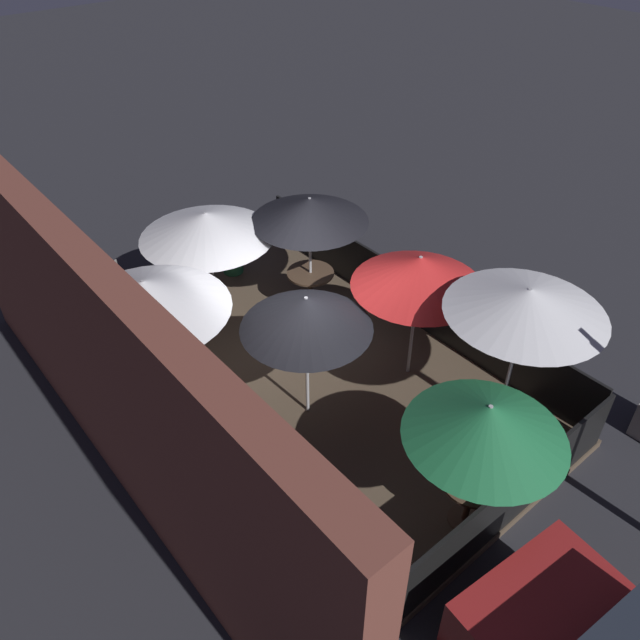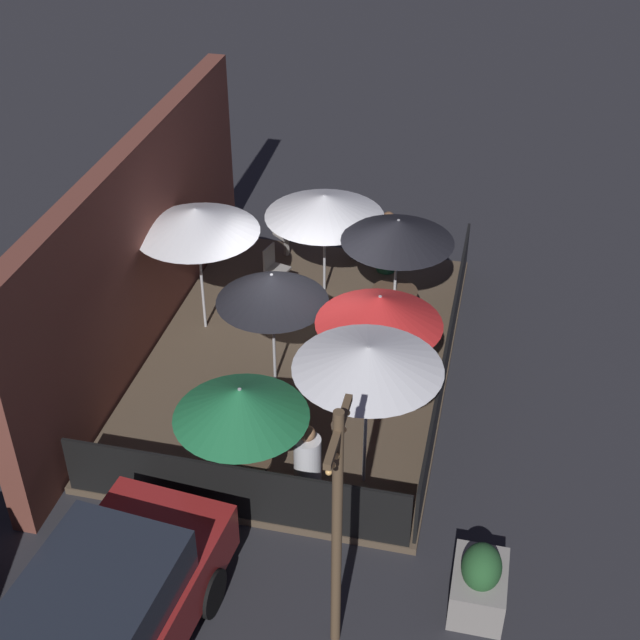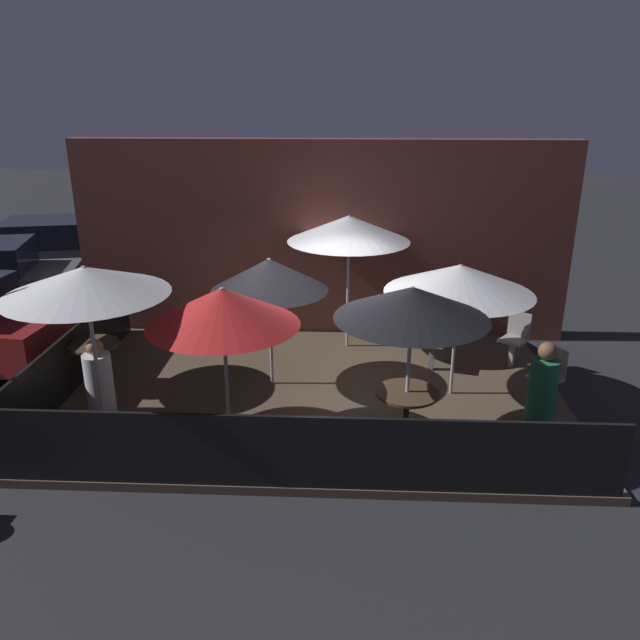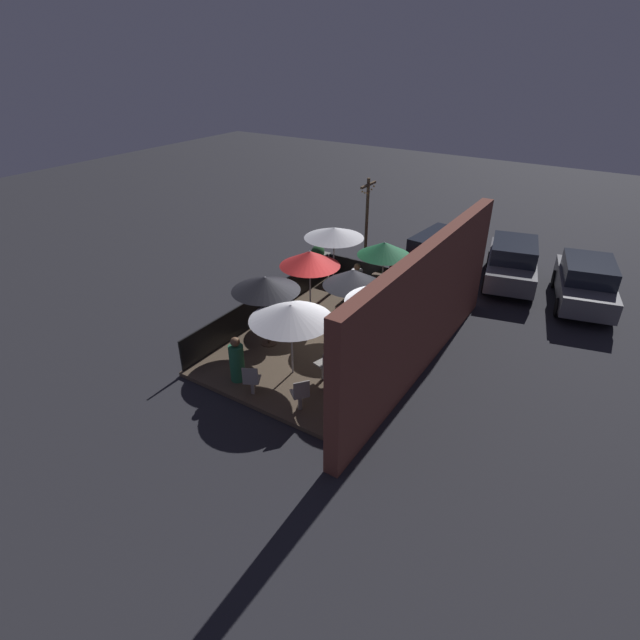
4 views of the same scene
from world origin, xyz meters
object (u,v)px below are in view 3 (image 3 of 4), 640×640
(patio_chair_1, at_px, (549,374))
(patron_0, at_px, (99,382))
(patio_umbrella_3, at_px, (223,307))
(patio_umbrella_4, at_px, (269,275))
(patio_umbrella_5, at_px, (460,279))
(patron_1, at_px, (542,391))
(patio_umbrella_6, at_px, (349,229))
(dining_table_0, at_px, (94,353))
(patio_umbrella_0, at_px, (85,281))
(patio_umbrella_1, at_px, (412,303))
(parked_car_2, at_px, (54,250))
(patio_chair_0, at_px, (433,339))
(patio_chair_2, at_px, (515,337))
(patio_umbrella_2, at_px, (85,281))
(dining_table_1, at_px, (407,402))

(patio_chair_1, distance_m, patron_0, 6.61)
(patio_umbrella_3, distance_m, patio_umbrella_4, 1.82)
(patio_umbrella_5, height_order, patron_1, patio_umbrella_5)
(patio_umbrella_3, bearing_deg, patio_umbrella_6, 65.56)
(dining_table_0, bearing_deg, patio_umbrella_0, 0.00)
(patio_umbrella_1, relative_size, patio_umbrella_5, 0.99)
(patron_1, bearing_deg, dining_table_0, -176.31)
(patio_umbrella_6, bearing_deg, parked_car_2, 150.91)
(patron_0, bearing_deg, patio_chair_0, 0.13)
(patio_umbrella_1, bearing_deg, patio_umbrella_5, 60.59)
(patio_umbrella_5, relative_size, patio_umbrella_6, 0.91)
(patio_chair_2, bearing_deg, patio_umbrella_5, -9.21)
(patio_umbrella_2, relative_size, patron_0, 2.08)
(patio_umbrella_2, xyz_separation_m, patio_chair_0, (4.67, 2.62, -1.73))
(patio_umbrella_1, relative_size, patio_umbrella_6, 0.90)
(patio_umbrella_5, relative_size, patron_1, 1.70)
(patio_umbrella_5, bearing_deg, patio_umbrella_4, 175.66)
(patio_umbrella_5, relative_size, patio_chair_0, 2.32)
(patio_umbrella_1, xyz_separation_m, patio_umbrella_2, (-4.03, -0.21, 0.28))
(patio_umbrella_5, distance_m, patio_chair_2, 2.13)
(patio_umbrella_5, distance_m, dining_table_1, 2.12)
(dining_table_0, relative_size, patio_chair_0, 0.82)
(patio_umbrella_2, xyz_separation_m, dining_table_1, (4.03, 0.21, -1.67))
(patio_umbrella_0, distance_m, patio_umbrella_3, 2.79)
(patio_chair_0, bearing_deg, patio_umbrella_6, -107.73)
(patio_umbrella_6, xyz_separation_m, patron_1, (2.70, -2.90, -1.62))
(patio_umbrella_6, height_order, patio_chair_2, patio_umbrella_6)
(patio_umbrella_5, distance_m, patron_0, 5.44)
(patio_umbrella_4, distance_m, patron_1, 4.28)
(patio_umbrella_1, xyz_separation_m, patio_umbrella_6, (-0.81, 3.34, 0.23))
(patio_umbrella_1, bearing_deg, patio_chair_0, 75.12)
(patio_umbrella_0, relative_size, patio_chair_1, 2.24)
(patio_umbrella_0, xyz_separation_m, patio_chair_0, (5.39, 1.04, -1.25))
(dining_table_1, bearing_deg, patio_umbrella_1, 0.00)
(patio_chair_2, xyz_separation_m, patron_1, (-0.16, -2.15, 0.06))
(patio_umbrella_5, bearing_deg, patio_umbrella_3, -153.94)
(patio_chair_0, bearing_deg, patron_1, 47.16)
(patio_chair_0, bearing_deg, dining_table_1, 0.00)
(patio_umbrella_6, xyz_separation_m, patio_chair_0, (1.45, -0.93, -1.68))
(patio_umbrella_5, bearing_deg, patio_chair_2, 42.40)
(patio_umbrella_6, relative_size, patio_chair_1, 2.70)
(patio_umbrella_1, xyz_separation_m, patio_chair_1, (2.21, 1.20, -1.49))
(patio_umbrella_1, bearing_deg, patio_umbrella_3, -177.87)
(patio_chair_1, xyz_separation_m, patron_0, (-6.58, -0.64, 0.03))
(patron_0, xyz_separation_m, patron_1, (6.25, -0.12, 0.07))
(patio_chair_0, height_order, patio_chair_1, patio_chair_0)
(patio_umbrella_5, relative_size, patio_chair_1, 2.46)
(patio_umbrella_2, distance_m, patio_umbrella_6, 4.79)
(patio_umbrella_6, bearing_deg, patio_chair_2, -14.69)
(patio_umbrella_1, relative_size, patron_1, 1.68)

